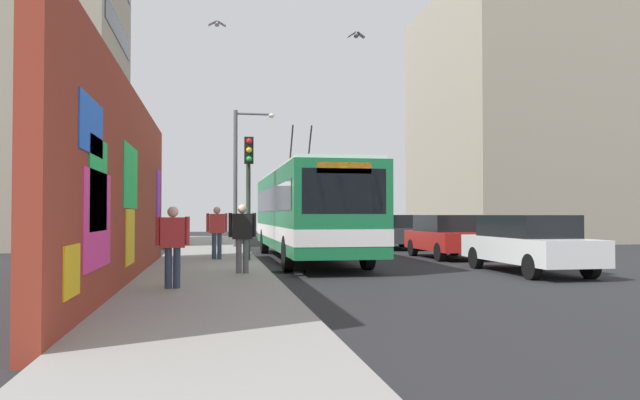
{
  "coord_description": "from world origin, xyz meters",
  "views": [
    {
      "loc": [
        -17.69,
        1.47,
        1.59
      ],
      "look_at": [
        2.25,
        -2.07,
        2.08
      ],
      "focal_mm": 34.14,
      "sensor_mm": 36.0,
      "label": 1
    }
  ],
  "objects_px": {
    "parked_car_dark_gray": "(396,231)",
    "traffic_light": "(249,177)",
    "parked_car_red": "(447,235)",
    "parked_car_white": "(527,242)",
    "pedestrian_at_curb": "(242,232)",
    "pedestrian_near_wall": "(173,240)",
    "city_bus": "(307,210)",
    "street_lamp": "(240,167)",
    "pedestrian_midblock": "(217,228)"
  },
  "relations": [
    {
      "from": "city_bus",
      "to": "parked_car_white",
      "type": "distance_m",
      "value": 7.75
    },
    {
      "from": "parked_car_white",
      "to": "parked_car_red",
      "type": "relative_size",
      "value": 1.13
    },
    {
      "from": "parked_car_red",
      "to": "pedestrian_at_curb",
      "type": "relative_size",
      "value": 2.53
    },
    {
      "from": "city_bus",
      "to": "parked_car_red",
      "type": "bearing_deg",
      "value": -89.3
    },
    {
      "from": "parked_car_dark_gray",
      "to": "pedestrian_midblock",
      "type": "relative_size",
      "value": 2.66
    },
    {
      "from": "parked_car_red",
      "to": "street_lamp",
      "type": "xyz_separation_m",
      "value": [
        6.58,
        7.23,
        2.9
      ]
    },
    {
      "from": "street_lamp",
      "to": "pedestrian_at_curb",
      "type": "bearing_deg",
      "value": 177.68
    },
    {
      "from": "pedestrian_at_curb",
      "to": "street_lamp",
      "type": "xyz_separation_m",
      "value": [
        12.52,
        -0.51,
        2.58
      ]
    },
    {
      "from": "parked_car_white",
      "to": "parked_car_dark_gray",
      "type": "relative_size",
      "value": 1.07
    },
    {
      "from": "pedestrian_midblock",
      "to": "pedestrian_at_curb",
      "type": "bearing_deg",
      "value": -173.07
    },
    {
      "from": "parked_car_red",
      "to": "parked_car_dark_gray",
      "type": "bearing_deg",
      "value": 0.0
    },
    {
      "from": "pedestrian_near_wall",
      "to": "parked_car_red",
      "type": "bearing_deg",
      "value": -46.24
    },
    {
      "from": "parked_car_dark_gray",
      "to": "pedestrian_at_curb",
      "type": "distance_m",
      "value": 14.54
    },
    {
      "from": "parked_car_red",
      "to": "pedestrian_at_curb",
      "type": "bearing_deg",
      "value": 127.52
    },
    {
      "from": "parked_car_white",
      "to": "traffic_light",
      "type": "bearing_deg",
      "value": 62.35
    },
    {
      "from": "parked_car_white",
      "to": "pedestrian_at_curb",
      "type": "relative_size",
      "value": 2.85
    },
    {
      "from": "parked_car_dark_gray",
      "to": "city_bus",
      "type": "bearing_deg",
      "value": 141.02
    },
    {
      "from": "parked_car_red",
      "to": "pedestrian_near_wall",
      "type": "xyz_separation_m",
      "value": [
        -8.84,
        9.23,
        0.25
      ]
    },
    {
      "from": "parked_car_white",
      "to": "pedestrian_at_curb",
      "type": "distance_m",
      "value": 7.74
    },
    {
      "from": "parked_car_red",
      "to": "pedestrian_near_wall",
      "type": "height_order",
      "value": "pedestrian_near_wall"
    },
    {
      "from": "pedestrian_near_wall",
      "to": "traffic_light",
      "type": "xyz_separation_m",
      "value": [
        6.95,
        -1.88,
        1.7
      ]
    },
    {
      "from": "traffic_light",
      "to": "street_lamp",
      "type": "relative_size",
      "value": 0.63
    },
    {
      "from": "parked_car_red",
      "to": "traffic_light",
      "type": "height_order",
      "value": "traffic_light"
    },
    {
      "from": "parked_car_white",
      "to": "parked_car_dark_gray",
      "type": "xyz_separation_m",
      "value": [
        12.1,
        0.0,
        -0.0
      ]
    },
    {
      "from": "pedestrian_midblock",
      "to": "traffic_light",
      "type": "height_order",
      "value": "traffic_light"
    },
    {
      "from": "city_bus",
      "to": "parked_car_dark_gray",
      "type": "height_order",
      "value": "city_bus"
    },
    {
      "from": "parked_car_red",
      "to": "parked_car_dark_gray",
      "type": "relative_size",
      "value": 0.95
    },
    {
      "from": "parked_car_white",
      "to": "pedestrian_near_wall",
      "type": "height_order",
      "value": "pedestrian_near_wall"
    },
    {
      "from": "parked_car_white",
      "to": "pedestrian_midblock",
      "type": "relative_size",
      "value": 2.85
    },
    {
      "from": "city_bus",
      "to": "traffic_light",
      "type": "bearing_deg",
      "value": 130.37
    },
    {
      "from": "parked_car_dark_gray",
      "to": "pedestrian_near_wall",
      "type": "xyz_separation_m",
      "value": [
        -15.2,
        9.23,
        0.25
      ]
    },
    {
      "from": "parked_car_red",
      "to": "street_lamp",
      "type": "height_order",
      "value": "street_lamp"
    },
    {
      "from": "city_bus",
      "to": "traffic_light",
      "type": "relative_size",
      "value": 3.14
    },
    {
      "from": "pedestrian_midblock",
      "to": "street_lamp",
      "type": "xyz_separation_m",
      "value": [
        7.69,
        -1.1,
        2.58
      ]
    },
    {
      "from": "parked_car_white",
      "to": "pedestrian_midblock",
      "type": "height_order",
      "value": "pedestrian_midblock"
    },
    {
      "from": "traffic_light",
      "to": "street_lamp",
      "type": "height_order",
      "value": "street_lamp"
    },
    {
      "from": "parked_car_red",
      "to": "pedestrian_midblock",
      "type": "xyz_separation_m",
      "value": [
        -1.11,
        8.32,
        0.32
      ]
    },
    {
      "from": "pedestrian_near_wall",
      "to": "traffic_light",
      "type": "distance_m",
      "value": 7.4
    },
    {
      "from": "traffic_light",
      "to": "pedestrian_at_curb",
      "type": "bearing_deg",
      "value": 174.55
    },
    {
      "from": "parked_car_white",
      "to": "street_lamp",
      "type": "xyz_separation_m",
      "value": [
        12.32,
        7.23,
        2.9
      ]
    },
    {
      "from": "traffic_light",
      "to": "parked_car_red",
      "type": "bearing_deg",
      "value": -75.57
    },
    {
      "from": "pedestrian_at_curb",
      "to": "street_lamp",
      "type": "relative_size",
      "value": 0.28
    },
    {
      "from": "parked_car_dark_gray",
      "to": "traffic_light",
      "type": "bearing_deg",
      "value": 138.32
    },
    {
      "from": "pedestrian_near_wall",
      "to": "parked_car_white",
      "type": "bearing_deg",
      "value": -71.44
    },
    {
      "from": "parked_car_red",
      "to": "parked_car_dark_gray",
      "type": "distance_m",
      "value": 6.36
    },
    {
      "from": "pedestrian_at_curb",
      "to": "traffic_light",
      "type": "bearing_deg",
      "value": -5.45
    },
    {
      "from": "city_bus",
      "to": "pedestrian_midblock",
      "type": "bearing_deg",
      "value": 108.45
    },
    {
      "from": "pedestrian_near_wall",
      "to": "parked_car_dark_gray",
      "type": "bearing_deg",
      "value": -31.27
    },
    {
      "from": "traffic_light",
      "to": "city_bus",
      "type": "bearing_deg",
      "value": -49.63
    },
    {
      "from": "pedestrian_at_curb",
      "to": "street_lamp",
      "type": "distance_m",
      "value": 12.79
    }
  ]
}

